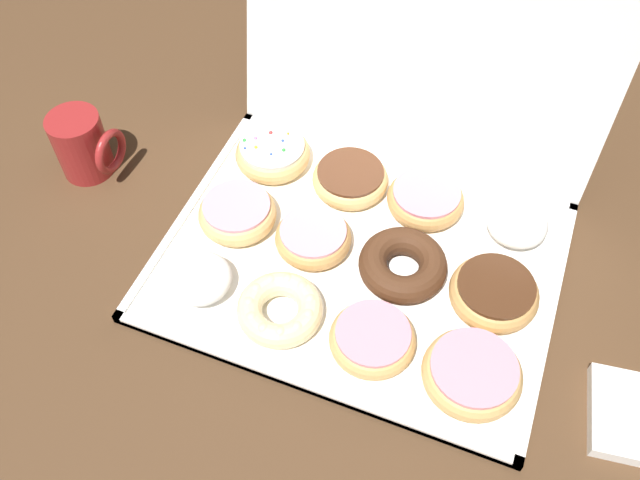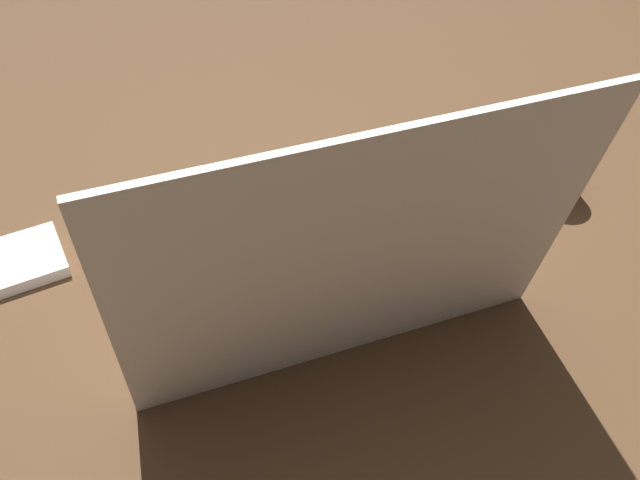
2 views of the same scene
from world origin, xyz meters
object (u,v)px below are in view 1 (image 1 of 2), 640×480
object	(u,v)px
pink_frosted_donut_5	(314,236)
pink_frosted_donut_3	(472,373)
pink_frosted_donut_2	(372,339)
cruller_donut_1	(280,309)
pink_frosted_donut_10	(426,199)
powdered_filled_donut_11	(517,223)
chocolate_frosted_donut_7	(495,290)
coffee_mug	(83,144)
chocolate_frosted_donut_9	(350,178)
chocolate_cake_ring_donut_6	(402,267)
donut_box	(359,261)
powdered_filled_donut_0	(200,278)
napkin_stack	(638,418)
pink_frosted_donut_4	(238,211)
sprinkle_donut_8	(273,153)

from	to	relation	value
pink_frosted_donut_5	pink_frosted_donut_3	bearing A→B (deg)	-26.26
pink_frosted_donut_2	pink_frosted_donut_3	bearing A→B (deg)	-0.92
cruller_donut_1	pink_frosted_donut_10	xyz separation A→B (m)	(0.12, 0.25, 0.00)
pink_frosted_donut_3	powdered_filled_donut_11	bearing A→B (deg)	89.05
chocolate_frosted_donut_7	coffee_mug	world-z (taller)	coffee_mug
chocolate_frosted_donut_9	chocolate_cake_ring_donut_6	bearing A→B (deg)	-46.50
donut_box	powdered_filled_donut_0	size ratio (longest dim) A/B	6.37
chocolate_frosted_donut_7	chocolate_frosted_donut_9	xyz separation A→B (m)	(-0.24, 0.12, -0.00)
chocolate_frosted_donut_7	napkin_stack	xyz separation A→B (m)	(0.20, -0.10, -0.02)
pink_frosted_donut_5	pink_frosted_donut_4	bearing A→B (deg)	179.86
chocolate_frosted_donut_9	powdered_filled_donut_11	size ratio (longest dim) A/B	1.32
pink_frosted_donut_4	powdered_filled_donut_11	xyz separation A→B (m)	(0.38, 0.12, 0.00)
pink_frosted_donut_5	coffee_mug	distance (m)	0.38
chocolate_cake_ring_donut_6	sprinkle_donut_8	world-z (taller)	sprinkle_donut_8
powdered_filled_donut_11	pink_frosted_donut_10	bearing A→B (deg)	179.96
donut_box	chocolate_frosted_donut_9	size ratio (longest dim) A/B	4.74
sprinkle_donut_8	pink_frosted_donut_10	size ratio (longest dim) A/B	1.02
chocolate_cake_ring_donut_6	powdered_filled_donut_11	bearing A→B (deg)	44.76
sprinkle_donut_8	pink_frosted_donut_10	distance (m)	0.24
donut_box	chocolate_frosted_donut_7	bearing A→B (deg)	1.12
cruller_donut_1	pink_frosted_donut_3	world-z (taller)	pink_frosted_donut_3
pink_frosted_donut_5	powdered_filled_donut_0	bearing A→B (deg)	-132.55
pink_frosted_donut_4	cruller_donut_1	bearing A→B (deg)	-46.53
pink_frosted_donut_4	chocolate_frosted_donut_9	world-z (taller)	pink_frosted_donut_4
cruller_donut_1	napkin_stack	world-z (taller)	cruller_donut_1
cruller_donut_1	powdered_filled_donut_11	distance (m)	0.36
sprinkle_donut_8	powdered_filled_donut_0	bearing A→B (deg)	-89.05
sprinkle_donut_8	pink_frosted_donut_10	xyz separation A→B (m)	(0.24, -0.00, -0.00)
powdered_filled_donut_0	chocolate_frosted_donut_9	bearing A→B (deg)	62.98
chocolate_cake_ring_donut_6	napkin_stack	bearing A→B (deg)	-15.97
pink_frosted_donut_5	powdered_filled_donut_11	world-z (taller)	powdered_filled_donut_11
powdered_filled_donut_0	powdered_filled_donut_11	distance (m)	0.45
powdered_filled_donut_0	sprinkle_donut_8	world-z (taller)	powdered_filled_donut_0
cruller_donut_1	powdered_filled_donut_11	bearing A→B (deg)	43.99
powdered_filled_donut_11	pink_frosted_donut_5	bearing A→B (deg)	-154.80
donut_box	pink_frosted_donut_10	size ratio (longest dim) A/B	4.78
pink_frosted_donut_5	pink_frosted_donut_10	world-z (taller)	same
powdered_filled_donut_0	pink_frosted_donut_5	distance (m)	0.17
chocolate_frosted_donut_7	pink_frosted_donut_3	bearing A→B (deg)	-89.71
pink_frosted_donut_5	chocolate_frosted_donut_9	world-z (taller)	same
coffee_mug	napkin_stack	xyz separation A→B (m)	(0.83, -0.12, -0.04)
cruller_donut_1	pink_frosted_donut_2	world-z (taller)	pink_frosted_donut_2
cruller_donut_1	napkin_stack	bearing A→B (deg)	3.38
powdered_filled_donut_11	napkin_stack	bearing A→B (deg)	-48.60
chocolate_cake_ring_donut_6	pink_frosted_donut_10	distance (m)	0.13
donut_box	napkin_stack	size ratio (longest dim) A/B	4.76
napkin_stack	sprinkle_donut_8	bearing A→B (deg)	158.70
powdered_filled_donut_11	napkin_stack	distance (m)	0.30
donut_box	chocolate_frosted_donut_9	bearing A→B (deg)	115.25
chocolate_frosted_donut_7	napkin_stack	size ratio (longest dim) A/B	1.04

